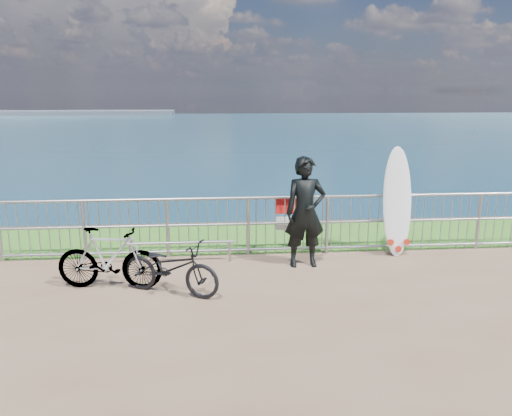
{
  "coord_description": "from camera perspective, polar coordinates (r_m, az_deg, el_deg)",
  "views": [
    {
      "loc": [
        -1.1,
        -7.4,
        3.03
      ],
      "look_at": [
        -0.39,
        1.2,
        1.0
      ],
      "focal_mm": 35.0,
      "sensor_mm": 36.0,
      "label": 1
    }
  ],
  "objects": [
    {
      "name": "bicycle_far",
      "position": [
        8.11,
        -16.42,
        -5.53
      ],
      "size": [
        1.7,
        0.68,
        0.99
      ],
      "primitive_type": "imported",
      "rotation": [
        0.0,
        0.0,
        1.44
      ],
      "color": "black",
      "rests_on": "ground"
    },
    {
      "name": "surfer",
      "position": [
        8.71,
        5.64,
        -0.49
      ],
      "size": [
        0.73,
        0.49,
        1.95
      ],
      "primitive_type": "imported",
      "rotation": [
        0.0,
        0.0,
        0.04
      ],
      "color": "black",
      "rests_on": "ground"
    },
    {
      "name": "grass_strip",
      "position": [
        10.6,
        1.41,
        -3.32
      ],
      "size": [
        120.0,
        120.0,
        0.0
      ],
      "primitive_type": "plane",
      "color": "#337921",
      "rests_on": "ground"
    },
    {
      "name": "surfboard",
      "position": [
        9.69,
        15.82,
        0.28
      ],
      "size": [
        0.57,
        0.51,
        2.04
      ],
      "color": "white",
      "rests_on": "ground"
    },
    {
      "name": "bike_rack",
      "position": [
        9.05,
        -8.66,
        -4.2
      ],
      "size": [
        1.97,
        0.05,
        0.41
      ],
      "color": "gray",
      "rests_on": "ground"
    },
    {
      "name": "bicycle_near",
      "position": [
        7.71,
        -9.76,
        -6.71
      ],
      "size": [
        1.7,
        1.17,
        0.85
      ],
      "primitive_type": "imported",
      "rotation": [
        0.0,
        0.0,
        1.15
      ],
      "color": "black",
      "rests_on": "ground"
    },
    {
      "name": "railing",
      "position": [
        9.39,
        2.27,
        -1.89
      ],
      "size": [
        10.06,
        0.1,
        1.13
      ],
      "color": "gray",
      "rests_on": "ground"
    },
    {
      "name": "seascape",
      "position": [
        160.8,
        -20.43,
        9.93
      ],
      "size": [
        260.0,
        260.0,
        5.0
      ],
      "color": "brown",
      "rests_on": "ground"
    }
  ]
}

